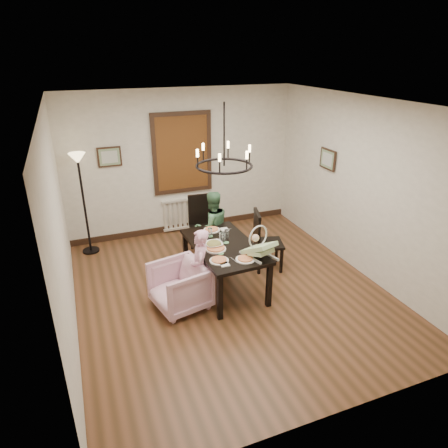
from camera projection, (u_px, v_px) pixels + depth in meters
room_shell at (221, 198)px, 5.92m from camera, size 4.51×5.00×2.81m
dining_table at (224, 250)px, 6.01m from camera, size 0.95×1.60×0.74m
chair_far at (204, 226)px, 7.13m from camera, size 0.51×0.51×1.07m
chair_right at (269, 240)px, 6.61m from camera, size 0.56×0.56×1.04m
armchair at (180, 286)px, 5.66m from camera, size 0.88×0.87×0.68m
elderly_woman at (200, 274)px, 5.70m from camera, size 0.32×0.40×0.96m
seated_man at (212, 233)px, 6.87m from camera, size 0.54×0.44×1.05m
baby_bouncer at (259, 247)px, 5.57m from camera, size 0.49×0.58×0.32m
salad_bowl at (214, 244)px, 5.90m from camera, size 0.31×0.31×0.08m
pizza_platter at (216, 248)px, 5.82m from camera, size 0.30×0.30×0.04m
drinking_glass at (223, 237)px, 6.04m from camera, size 0.08×0.08×0.15m
window_blinds at (182, 153)px, 7.62m from camera, size 1.00×0.03×1.40m
radiator at (185, 213)px, 8.14m from camera, size 0.92×0.12×0.62m
picture_back at (109, 157)px, 7.16m from camera, size 0.42×0.03×0.36m
picture_right at (328, 159)px, 7.01m from camera, size 0.03×0.42×0.36m
floor_lamp at (84, 206)px, 7.01m from camera, size 0.30×0.30×1.80m
chandelier at (224, 166)px, 5.49m from camera, size 0.80×0.80×0.04m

